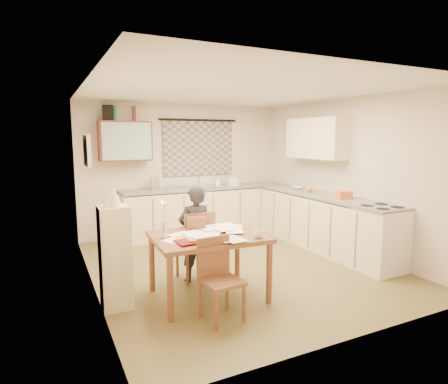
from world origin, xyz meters
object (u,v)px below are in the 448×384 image
counter_back (207,210)px  chair_far (195,258)px  dining_table (208,266)px  person (195,234)px  counter_right (323,222)px  shelf_stand (115,258)px  stove (380,239)px

counter_back → chair_far: size_ratio=3.57×
dining_table → person: (0.05, 0.53, 0.25)m
counter_right → shelf_stand: size_ratio=2.59×
counter_back → dining_table: bearing=-113.0°
chair_far → person: 0.35m
stove → chair_far: chair_far is taller
shelf_stand → chair_far: bearing=20.4°
chair_far → shelf_stand: 1.20m
counter_back → counter_right: bearing=-53.4°
counter_back → dining_table: counter_back is taller
counter_back → chair_far: 2.43m
dining_table → stove: bearing=-3.1°
counter_right → chair_far: size_ratio=3.19×
person → chair_far: bearing=-104.6°
stove → dining_table: stove is taller
dining_table → chair_far: chair_far is taller
dining_table → shelf_stand: 1.06m
person → shelf_stand: bearing=18.9°
counter_right → counter_back: bearing=126.6°
stove → shelf_stand: (-3.54, 0.43, 0.11)m
stove → dining_table: size_ratio=0.70×
stove → person: (-2.46, 0.78, 0.17)m
counter_right → stove: size_ratio=3.23×
counter_right → chair_far: (-2.45, -0.35, -0.17)m
counter_back → chair_far: chair_far is taller
chair_far → shelf_stand: shelf_stand is taller
chair_far → counter_right: bearing=-173.7°
counter_back → chair_far: (-1.10, -2.16, -0.17)m
shelf_stand → person: bearing=18.2°
counter_right → stove: 1.18m
dining_table → chair_far: 0.59m
stove → shelf_stand: size_ratio=0.80×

